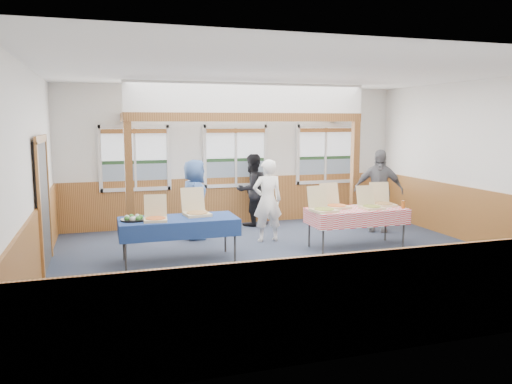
# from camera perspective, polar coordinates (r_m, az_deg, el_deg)

# --- Properties ---
(floor) EXTENTS (8.00, 8.00, 0.00)m
(floor) POSITION_cam_1_polar(r_m,az_deg,el_deg) (8.72, 3.67, -7.92)
(floor) COLOR #272E40
(floor) RESTS_ON ground
(ceiling) EXTENTS (8.00, 8.00, 0.00)m
(ceiling) POSITION_cam_1_polar(r_m,az_deg,el_deg) (8.43, 3.87, 13.49)
(ceiling) COLOR white
(ceiling) RESTS_ON wall_back
(wall_back) EXTENTS (8.00, 0.00, 8.00)m
(wall_back) POSITION_cam_1_polar(r_m,az_deg,el_deg) (11.75, -2.40, 4.15)
(wall_back) COLOR silver
(wall_back) RESTS_ON floor
(wall_front) EXTENTS (8.00, 0.00, 8.00)m
(wall_front) POSITION_cam_1_polar(r_m,az_deg,el_deg) (5.34, 17.41, -0.92)
(wall_front) COLOR silver
(wall_front) RESTS_ON floor
(wall_left) EXTENTS (0.00, 8.00, 8.00)m
(wall_left) POSITION_cam_1_polar(r_m,az_deg,el_deg) (7.92, -24.34, 1.56)
(wall_left) COLOR silver
(wall_left) RESTS_ON floor
(wall_right) EXTENTS (0.00, 8.00, 8.00)m
(wall_right) POSITION_cam_1_polar(r_m,az_deg,el_deg) (10.54, 24.52, 2.98)
(wall_right) COLOR silver
(wall_right) RESTS_ON floor
(wainscot_back) EXTENTS (7.98, 0.05, 1.10)m
(wainscot_back) POSITION_cam_1_polar(r_m,az_deg,el_deg) (11.84, -2.34, -0.94)
(wainscot_back) COLOR brown
(wainscot_back) RESTS_ON floor
(wainscot_front) EXTENTS (7.98, 0.05, 1.10)m
(wainscot_front) POSITION_cam_1_polar(r_m,az_deg,el_deg) (5.61, 16.81, -11.54)
(wainscot_front) COLOR brown
(wainscot_front) RESTS_ON floor
(wainscot_left) EXTENTS (0.05, 6.98, 1.10)m
(wainscot_left) POSITION_cam_1_polar(r_m,az_deg,el_deg) (8.09, -23.73, -5.84)
(wainscot_left) COLOR brown
(wainscot_left) RESTS_ON floor
(wainscot_right) EXTENTS (0.05, 6.98, 1.10)m
(wainscot_right) POSITION_cam_1_polar(r_m,az_deg,el_deg) (10.66, 24.10, -2.64)
(wainscot_right) COLOR brown
(wainscot_right) RESTS_ON floor
(cased_opening) EXTENTS (0.06, 1.30, 2.10)m
(cased_opening) POSITION_cam_1_polar(r_m,az_deg,el_deg) (8.88, -23.20, -1.34)
(cased_opening) COLOR #323232
(cased_opening) RESTS_ON wall_left
(window_left) EXTENTS (1.56, 0.10, 1.46)m
(window_left) POSITION_cam_1_polar(r_m,az_deg,el_deg) (11.33, -13.69, 4.18)
(window_left) COLOR silver
(window_left) RESTS_ON wall_back
(window_mid) EXTENTS (1.56, 0.10, 1.46)m
(window_mid) POSITION_cam_1_polar(r_m,az_deg,el_deg) (11.70, -2.35, 4.52)
(window_mid) COLOR silver
(window_mid) RESTS_ON wall_back
(window_right) EXTENTS (1.56, 0.10, 1.46)m
(window_right) POSITION_cam_1_polar(r_m,az_deg,el_deg) (12.49, 7.92, 4.67)
(window_right) COLOR silver
(window_right) RESTS_ON wall_back
(post_left) EXTENTS (0.15, 0.15, 2.40)m
(post_left) POSITION_cam_1_polar(r_m,az_deg,el_deg) (10.21, -14.29, 1.06)
(post_left) COLOR brown
(post_left) RESTS_ON floor
(post_right) EXTENTS (0.15, 0.15, 2.40)m
(post_right) POSITION_cam_1_polar(r_m,az_deg,el_deg) (11.59, 11.21, 1.96)
(post_right) COLOR brown
(post_right) RESTS_ON floor
(cross_beam) EXTENTS (5.15, 0.18, 0.18)m
(cross_beam) POSITION_cam_1_polar(r_m,az_deg,el_deg) (10.57, -0.73, 8.55)
(cross_beam) COLOR brown
(cross_beam) RESTS_ON post_left
(table_left) EXTENTS (2.11, 1.19, 0.76)m
(table_left) POSITION_cam_1_polar(r_m,az_deg,el_deg) (8.68, -8.86, -3.30)
(table_left) COLOR #323232
(table_left) RESTS_ON floor
(table_right) EXTENTS (1.93, 1.00, 0.76)m
(table_right) POSITION_cam_1_polar(r_m,az_deg,el_deg) (9.70, 11.44, -2.19)
(table_right) COLOR #323232
(table_right) RESTS_ON floor
(pizza_box_a) EXTENTS (0.43, 0.50, 0.41)m
(pizza_box_a) POSITION_cam_1_polar(r_m,az_deg,el_deg) (8.50, -11.41, -2.79)
(pizza_box_a) COLOR beige
(pizza_box_a) RESTS_ON table_left
(pizza_box_b) EXTENTS (0.48, 0.57, 0.47)m
(pizza_box_b) POSITION_cam_1_polar(r_m,az_deg,el_deg) (8.87, -6.83, -2.21)
(pizza_box_b) COLOR beige
(pizza_box_b) RESTS_ON table_left
(pizza_box_c) EXTENTS (0.47, 0.55, 0.45)m
(pizza_box_c) POSITION_cam_1_polar(r_m,az_deg,el_deg) (9.26, 7.64, -1.81)
(pizza_box_c) COLOR beige
(pizza_box_c) RESTS_ON table_right
(pizza_box_d) EXTENTS (0.49, 0.57, 0.45)m
(pizza_box_d) POSITION_cam_1_polar(r_m,az_deg,el_deg) (9.69, 9.06, -1.40)
(pizza_box_d) COLOR beige
(pizza_box_d) RESTS_ON table_right
(pizza_box_e) EXTENTS (0.41, 0.49, 0.42)m
(pizza_box_e) POSITION_cam_1_polar(r_m,az_deg,el_deg) (9.74, 12.95, -1.47)
(pizza_box_e) COLOR beige
(pizza_box_e) RESTS_ON table_right
(pizza_box_f) EXTENTS (0.46, 0.54, 0.44)m
(pizza_box_f) POSITION_cam_1_polar(r_m,az_deg,el_deg) (10.13, 14.32, -1.14)
(pizza_box_f) COLOR beige
(pizza_box_f) RESTS_ON table_right
(veggie_tray) EXTENTS (0.42, 0.42, 0.10)m
(veggie_tray) POSITION_cam_1_polar(r_m,az_deg,el_deg) (8.59, -13.83, -2.98)
(veggie_tray) COLOR black
(veggie_tray) RESTS_ON table_left
(drink_glass) EXTENTS (0.07, 0.07, 0.15)m
(drink_glass) POSITION_cam_1_polar(r_m,az_deg,el_deg) (9.91, 16.47, -1.37)
(drink_glass) COLOR #A4551B
(drink_glass) RESTS_ON table_right
(woman_white) EXTENTS (0.61, 0.41, 1.66)m
(woman_white) POSITION_cam_1_polar(r_m,az_deg,el_deg) (9.99, 1.32, -0.99)
(woman_white) COLOR white
(woman_white) RESTS_ON floor
(woman_black) EXTENTS (0.98, 0.87, 1.67)m
(woman_black) POSITION_cam_1_polar(r_m,az_deg,el_deg) (11.52, -0.46, 0.24)
(woman_black) COLOR black
(woman_black) RESTS_ON floor
(man_blue) EXTENTS (0.65, 0.87, 1.64)m
(man_blue) POSITION_cam_1_polar(r_m,az_deg,el_deg) (10.30, -7.01, -0.83)
(man_blue) COLOR #3C5C96
(man_blue) RESTS_ON floor
(person_grey) EXTENTS (1.12, 0.95, 1.80)m
(person_grey) POSITION_cam_1_polar(r_m,az_deg,el_deg) (11.24, 13.81, 0.16)
(person_grey) COLOR slate
(person_grey) RESTS_ON floor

